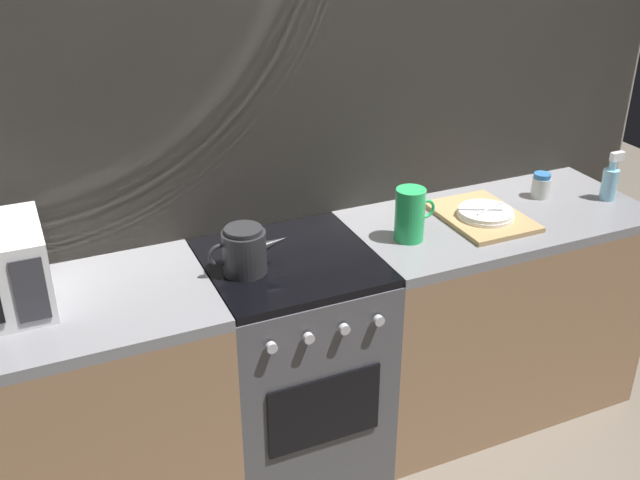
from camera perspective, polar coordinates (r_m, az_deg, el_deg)
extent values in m
plane|color=#6B6054|center=(3.17, -2.01, -15.88)|extent=(8.00, 8.00, 0.00)
cube|color=#A39989|center=(2.80, -4.93, 6.89)|extent=(3.60, 0.05, 2.40)
cube|color=beige|center=(2.78, -4.77, 6.75)|extent=(3.58, 0.01, 2.39)
cube|color=#997251|center=(2.77, -20.18, -13.58)|extent=(1.20, 0.60, 0.86)
cube|color=gray|center=(2.52, -21.79, -5.70)|extent=(1.20, 0.60, 0.04)
cube|color=#4C4C51|center=(2.89, -2.15, -9.55)|extent=(0.60, 0.60, 0.87)
cube|color=black|center=(2.65, -2.31, -1.72)|extent=(0.59, 0.59, 0.03)
cube|color=black|center=(2.66, 0.37, -12.88)|extent=(0.42, 0.01, 0.28)
cylinder|color=#B7B7BC|center=(2.40, -3.70, -8.17)|extent=(0.04, 0.02, 0.04)
cylinder|color=#B7B7BC|center=(2.43, -0.87, -7.48)|extent=(0.04, 0.02, 0.04)
cylinder|color=#B7B7BC|center=(2.48, 1.87, -6.80)|extent=(0.04, 0.02, 0.04)
cylinder|color=#B7B7BC|center=(2.53, 4.50, -6.13)|extent=(0.04, 0.02, 0.04)
cube|color=#997251|center=(3.27, 12.68, -5.59)|extent=(1.20, 0.60, 0.86)
cube|color=gray|center=(3.06, 13.52, 1.54)|extent=(1.20, 0.60, 0.04)
cube|color=#333338|center=(2.35, -21.17, -3.60)|extent=(0.09, 0.01, 0.21)
cylinder|color=#262628|center=(2.54, -5.78, -0.93)|extent=(0.15, 0.15, 0.15)
cylinder|color=#262628|center=(2.50, -5.86, 0.75)|extent=(0.13, 0.13, 0.02)
cone|color=#262628|center=(2.56, -3.46, -0.17)|extent=(0.10, 0.04, 0.05)
torus|color=#262628|center=(2.51, -7.62, -1.14)|extent=(0.08, 0.01, 0.08)
cylinder|color=green|center=(2.75, 6.85, 1.94)|extent=(0.11, 0.11, 0.20)
torus|color=green|center=(2.78, 8.05, 2.35)|extent=(0.08, 0.01, 0.08)
cube|color=tan|center=(3.00, 12.21, 1.74)|extent=(0.30, 0.40, 0.02)
cylinder|color=white|center=(2.97, 12.47, 1.89)|extent=(0.22, 0.22, 0.01)
cylinder|color=white|center=(2.97, 12.49, 2.13)|extent=(0.21, 0.21, 0.01)
cylinder|color=silver|center=(2.98, 12.83, 2.39)|extent=(0.16, 0.07, 0.01)
cube|color=silver|center=(2.96, 12.09, 2.34)|extent=(0.16, 0.09, 0.00)
cylinder|color=silver|center=(3.24, 16.44, 3.85)|extent=(0.08, 0.08, 0.08)
cylinder|color=#2D6BAD|center=(3.22, 16.56, 4.71)|extent=(0.07, 0.07, 0.02)
cylinder|color=#8CCCE5|center=(3.31, 21.15, 3.97)|extent=(0.06, 0.06, 0.13)
cylinder|color=#8CCCE5|center=(3.28, 21.39, 5.33)|extent=(0.03, 0.03, 0.04)
cube|color=white|center=(3.27, 21.68, 5.93)|extent=(0.06, 0.02, 0.04)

